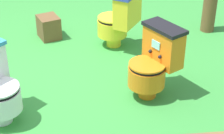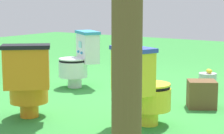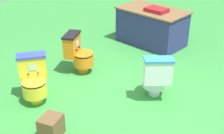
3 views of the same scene
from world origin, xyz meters
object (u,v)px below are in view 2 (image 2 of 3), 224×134
at_px(wooden_post, 127,19).
at_px(lemon_bucket, 207,81).
at_px(toilet_yellow, 143,86).
at_px(toilet_white, 80,59).
at_px(small_crate, 202,94).
at_px(toilet_orange, 28,81).

distance_m(wooden_post, lemon_bucket, 3.13).
xyz_separation_m(toilet_yellow, wooden_post, (-1.16, -0.56, 0.65)).
xyz_separation_m(toilet_white, small_crate, (-0.12, -1.73, -0.22)).
relative_size(toilet_orange, lemon_bucket, 2.63).
bearing_deg(toilet_yellow, toilet_white, 168.60).
height_order(toilet_orange, toilet_white, same).
bearing_deg(toilet_white, small_crate, -149.33).
xyz_separation_m(wooden_post, small_crate, (2.08, 0.38, -0.88)).
xyz_separation_m(toilet_orange, lemon_bucket, (2.17, -0.94, -0.25)).
relative_size(wooden_post, small_crate, 7.03).
bearing_deg(toilet_yellow, small_crate, 101.09).
bearing_deg(small_crate, wooden_post, -169.74).
distance_m(toilet_orange, toilet_white, 1.54).
height_order(toilet_yellow, lemon_bucket, toilet_yellow).
relative_size(toilet_yellow, lemon_bucket, 2.63).
bearing_deg(toilet_yellow, toilet_orange, -135.67).
height_order(toilet_orange, wooden_post, wooden_post).
distance_m(toilet_orange, small_crate, 1.80).
xyz_separation_m(toilet_yellow, lemon_bucket, (1.76, 0.08, -0.25)).
xyz_separation_m(toilet_orange, toilet_white, (1.44, 0.52, 0.00)).
distance_m(toilet_orange, toilet_yellow, 1.10).
bearing_deg(lemon_bucket, toilet_white, 116.33).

